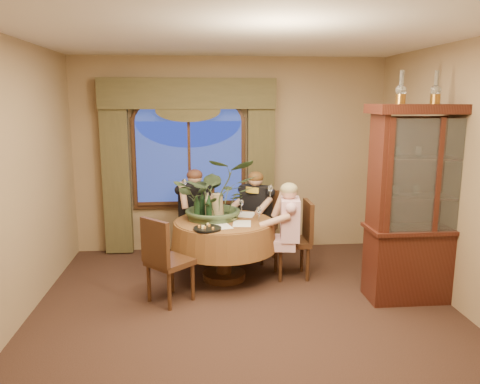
{
  "coord_description": "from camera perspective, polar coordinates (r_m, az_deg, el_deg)",
  "views": [
    {
      "loc": [
        -0.47,
        -4.28,
        2.2
      ],
      "look_at": [
        0.03,
        1.25,
        1.1
      ],
      "focal_mm": 35.0,
      "sensor_mm": 36.0,
      "label": 1
    }
  ],
  "objects": [
    {
      "name": "floor",
      "position": [
        4.84,
        1.06,
        -15.86
      ],
      "size": [
        5.0,
        5.0,
        0.0
      ],
      "primitive_type": "plane",
      "color": "black",
      "rests_on": "ground"
    },
    {
      "name": "wall_back",
      "position": [
        6.84,
        -1.16,
        4.49
      ],
      "size": [
        4.5,
        0.0,
        4.5
      ],
      "primitive_type": "plane",
      "rotation": [
        1.57,
        0.0,
        0.0
      ],
      "color": "#887051",
      "rests_on": "ground"
    },
    {
      "name": "wall_right",
      "position": [
        5.14,
        26.95,
        1.02
      ],
      "size": [
        0.0,
        5.0,
        5.0
      ],
      "primitive_type": "plane",
      "rotation": [
        1.57,
        0.0,
        -1.57
      ],
      "color": "#887051",
      "rests_on": "ground"
    },
    {
      "name": "ceiling",
      "position": [
        4.35,
        1.21,
        19.13
      ],
      "size": [
        5.0,
        5.0,
        0.0
      ],
      "primitive_type": "plane",
      "rotation": [
        3.14,
        0.0,
        0.0
      ],
      "color": "white",
      "rests_on": "wall_back"
    },
    {
      "name": "window",
      "position": [
        6.77,
        -6.19,
        3.5
      ],
      "size": [
        1.62,
        0.1,
        1.32
      ],
      "primitive_type": null,
      "color": "navy",
      "rests_on": "wall_back"
    },
    {
      "name": "arched_transom",
      "position": [
        6.71,
        -6.33,
        10.12
      ],
      "size": [
        1.6,
        0.06,
        0.44
      ],
      "primitive_type": null,
      "color": "navy",
      "rests_on": "wall_back"
    },
    {
      "name": "drapery_left",
      "position": [
        6.84,
        -14.85,
        2.25
      ],
      "size": [
        0.38,
        0.14,
        2.32
      ],
      "primitive_type": "cube",
      "color": "#3F3A23",
      "rests_on": "floor"
    },
    {
      "name": "drapery_right",
      "position": [
        6.8,
        2.54,
        2.57
      ],
      "size": [
        0.38,
        0.14,
        2.32
      ],
      "primitive_type": "cube",
      "color": "#3F3A23",
      "rests_on": "floor"
    },
    {
      "name": "swag_valance",
      "position": [
        6.63,
        -6.38,
        11.83
      ],
      "size": [
        2.45,
        0.16,
        0.42
      ],
      "primitive_type": null,
      "color": "#3F3A23",
      "rests_on": "wall_back"
    },
    {
      "name": "dining_table",
      "position": [
        5.83,
        -1.97,
        -7.04
      ],
      "size": [
        1.64,
        1.64,
        0.75
      ],
      "primitive_type": "cylinder",
      "rotation": [
        0.0,
        0.0,
        -0.32
      ],
      "color": "maroon",
      "rests_on": "floor"
    },
    {
      "name": "china_cabinet",
      "position": [
        5.47,
        21.81,
        -1.45
      ],
      "size": [
        1.33,
        0.53,
        2.16
      ],
      "primitive_type": "cube",
      "color": "black",
      "rests_on": "floor"
    },
    {
      "name": "oil_lamp_left",
      "position": [
        5.2,
        19.06,
        11.99
      ],
      "size": [
        0.11,
        0.11,
        0.34
      ],
      "primitive_type": null,
      "color": "#A5722D",
      "rests_on": "china_cabinet"
    },
    {
      "name": "oil_lamp_center",
      "position": [
        5.36,
        22.79,
        11.69
      ],
      "size": [
        0.11,
        0.11,
        0.34
      ],
      "primitive_type": null,
      "color": "#A5722D",
      "rests_on": "china_cabinet"
    },
    {
      "name": "oil_lamp_right",
      "position": [
        5.54,
        26.28,
        11.37
      ],
      "size": [
        0.11,
        0.11,
        0.34
      ],
      "primitive_type": null,
      "color": "#A5722D",
      "rests_on": "china_cabinet"
    },
    {
      "name": "chair_right",
      "position": [
        5.9,
        6.34,
        -5.82
      ],
      "size": [
        0.42,
        0.42,
        0.96
      ],
      "primitive_type": "cube",
      "rotation": [
        0.0,
        0.0,
        1.56
      ],
      "color": "black",
      "rests_on": "floor"
    },
    {
      "name": "chair_back_right",
      "position": [
        6.49,
        2.14,
        -4.17
      ],
      "size": [
        0.59,
        0.59,
        0.96
      ],
      "primitive_type": "cube",
      "rotation": [
        0.0,
        0.0,
        -3.78
      ],
      "color": "black",
      "rests_on": "floor"
    },
    {
      "name": "chair_back",
      "position": [
        6.66,
        -4.39,
        -3.8
      ],
      "size": [
        0.51,
        0.51,
        0.96
      ],
      "primitive_type": "cube",
      "rotation": [
        0.0,
        0.0,
        -2.89
      ],
      "color": "black",
      "rests_on": "floor"
    },
    {
      "name": "chair_front_left",
      "position": [
        5.22,
        -8.51,
        -8.15
      ],
      "size": [
        0.59,
        0.59,
        0.96
      ],
      "primitive_type": "cube",
      "rotation": [
        0.0,
        0.0,
        -0.8
      ],
      "color": "black",
      "rests_on": "floor"
    },
    {
      "name": "person_pink",
      "position": [
        5.75,
        6.07,
        -4.87
      ],
      "size": [
        0.46,
        0.49,
        1.23
      ],
      "primitive_type": null,
      "rotation": [
        0.0,
        0.0,
        1.43
      ],
      "color": "beige",
      "rests_on": "floor"
    },
    {
      "name": "person_back",
      "position": [
        6.53,
        -5.53,
        -2.7
      ],
      "size": [
        0.59,
        0.57,
        1.27
      ],
      "primitive_type": null,
      "rotation": [
        0.0,
        0.0,
        -2.72
      ],
      "color": "black",
      "rests_on": "floor"
    },
    {
      "name": "person_scarf",
      "position": [
        6.44,
        1.97,
        -2.94
      ],
      "size": [
        0.6,
        0.6,
        1.25
      ],
      "primitive_type": null,
      "rotation": [
        0.0,
        0.0,
        -3.77
      ],
      "color": "black",
      "rests_on": "floor"
    },
    {
      "name": "stoneware_vase",
      "position": [
        5.79,
        -2.76,
        -1.73
      ],
      "size": [
        0.17,
        0.17,
        0.31
      ],
      "primitive_type": null,
      "color": "#8F7C58",
      "rests_on": "dining_table"
    },
    {
      "name": "centerpiece_plant",
      "position": [
        5.73,
        -2.91,
        3.15
      ],
      "size": [
        1.04,
        1.15,
        0.9
      ],
      "primitive_type": "imported",
      "color": "#394E30",
      "rests_on": "dining_table"
    },
    {
      "name": "olive_bowl",
      "position": [
        5.69,
        -1.12,
        -3.32
      ],
      "size": [
        0.15,
        0.15,
        0.05
      ],
      "primitive_type": "imported",
      "color": "#4B522D",
      "rests_on": "dining_table"
    },
    {
      "name": "cheese_platter",
      "position": [
        5.33,
        -4.0,
        -4.48
      ],
      "size": [
        0.32,
        0.32,
        0.02
      ],
      "primitive_type": "cylinder",
      "color": "black",
      "rests_on": "dining_table"
    },
    {
      "name": "wine_bottle_0",
      "position": [
        5.76,
        -3.97,
        -1.71
      ],
      "size": [
        0.07,
        0.07,
        0.33
      ],
      "primitive_type": "cylinder",
      "color": "tan",
      "rests_on": "dining_table"
    },
    {
      "name": "wine_bottle_1",
      "position": [
        5.84,
        -4.63,
        -1.55
      ],
      "size": [
        0.07,
        0.07,
        0.33
      ],
      "primitive_type": "cylinder",
      "color": "black",
      "rests_on": "dining_table"
    },
    {
      "name": "wine_bottle_2",
      "position": [
        5.61,
        -3.79,
        -2.06
      ],
      "size": [
        0.07,
        0.07,
        0.33
      ],
      "primitive_type": "cylinder",
      "color": "black",
      "rests_on": "dining_table"
    },
    {
      "name": "wine_bottle_3",
      "position": [
        5.63,
        -5.29,
        -2.04
      ],
      "size": [
        0.07,
        0.07,
        0.33
      ],
      "primitive_type": "cylinder",
      "color": "black",
      "rests_on": "dining_table"
    },
    {
      "name": "tasting_paper_0",
      "position": [
        5.56,
        0.24,
        -3.87
      ],
      "size": [
        0.24,
        0.32,
        0.0
      ],
      "primitive_type": "cube",
      "rotation": [
        0.0,
        0.0,
        -0.12
      ],
      "color": "white",
      "rests_on": "dining_table"
    },
    {
      "name": "tasting_paper_1",
      "position": [
        5.99,
        0.76,
        -2.77
      ],
      "size": [
        0.29,
        0.35,
        0.0
      ],
      "primitive_type": "cube",
      "rotation": [
        0.0,
        0.0,
        -0.32
      ],
      "color": "white",
      "rests_on": "dining_table"
    },
    {
      "name": "tasting_paper_2",
      "position": [
        5.46,
        -2.34,
        -4.16
      ],
      "size": [
        0.28,
        0.35,
        0.0
      ],
      "primitive_type": "cube",
      "rotation": [
        0.0,
        0.0,
        0.27
      ],
      "color": "white",
      "rests_on": "dining_table"
    },
    {
      "name": "wine_glass_person_pink",
      "position": [
        5.68,
        2.31,
        -2.65
      ],
      "size": [
        0.07,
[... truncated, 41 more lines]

